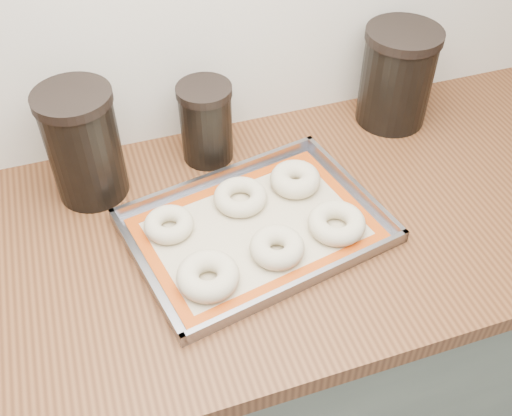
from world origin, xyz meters
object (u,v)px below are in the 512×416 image
object	(u,v)px
canister_mid	(206,123)
canister_right	(397,76)
bagel_back_right	(295,179)
bagel_front_mid	(277,247)
baking_tray	(256,228)
bagel_front_left	(208,276)
bagel_back_left	(169,224)
bagel_front_right	(337,223)
canister_left	(84,145)
bagel_back_mid	(240,197)

from	to	relation	value
canister_mid	canister_right	distance (m)	0.43
bagel_back_right	bagel_front_mid	bearing A→B (deg)	-121.26
baking_tray	bagel_front_left	bearing A→B (deg)	-140.98
bagel_back_right	bagel_back_left	bearing A→B (deg)	-171.70
bagel_front_left	bagel_front_right	world-z (taller)	bagel_front_left
bagel_front_right	canister_left	xyz separation A→B (m)	(-0.42, 0.26, 0.09)
canister_mid	canister_left	bearing A→B (deg)	-172.52
canister_left	bagel_front_mid	bearing A→B (deg)	-44.39
baking_tray	bagel_front_right	world-z (taller)	bagel_front_right
bagel_front_mid	canister_mid	size ratio (longest dim) A/B	0.57
bagel_front_mid	bagel_back_left	bearing A→B (deg)	144.97
bagel_back_left	bagel_back_mid	distance (m)	0.15
bagel_back_mid	canister_mid	size ratio (longest dim) A/B	0.60
canister_left	canister_right	xyz separation A→B (m)	(0.68, 0.03, -0.01)
bagel_front_right	bagel_back_mid	size ratio (longest dim) A/B	1.04
bagel_front_right	canister_right	size ratio (longest dim) A/B	0.49
baking_tray	bagel_front_right	bearing A→B (deg)	-19.38
bagel_back_right	canister_left	world-z (taller)	canister_left
bagel_front_right	bagel_front_mid	bearing A→B (deg)	-170.17
bagel_front_right	bagel_back_left	xyz separation A→B (m)	(-0.30, 0.10, -0.00)
bagel_back_left	bagel_back_right	bearing A→B (deg)	8.30
bagel_back_left	canister_mid	bearing A→B (deg)	56.61
baking_tray	bagel_back_mid	size ratio (longest dim) A/B	4.93
bagel_front_right	canister_right	distance (m)	0.41
baking_tray	canister_mid	distance (m)	0.26
bagel_front_mid	bagel_back_mid	size ratio (longest dim) A/B	0.95
bagel_front_mid	baking_tray	bearing A→B (deg)	102.45
canister_left	bagel_back_right	bearing A→B (deg)	-17.85
canister_mid	bagel_front_left	bearing A→B (deg)	-105.25
canister_left	canister_right	world-z (taller)	canister_left
bagel_front_left	bagel_back_mid	xyz separation A→B (m)	(0.11, 0.17, -0.00)
bagel_back_mid	bagel_back_right	xyz separation A→B (m)	(0.12, 0.01, 0.00)
bagel_back_mid	bagel_back_right	world-z (taller)	bagel_back_right
bagel_back_left	canister_right	bearing A→B (deg)	19.02
bagel_back_right	canister_right	xyz separation A→B (m)	(0.30, 0.16, 0.09)
bagel_front_left	canister_left	bearing A→B (deg)	116.63
bagel_back_right	canister_mid	world-z (taller)	canister_mid
bagel_back_left	bagel_back_mid	bearing A→B (deg)	10.82
bagel_back_left	canister_left	size ratio (longest dim) A/B	0.40
bagel_front_left	canister_right	world-z (taller)	canister_right
canister_mid	bagel_front_mid	bearing A→B (deg)	-82.41
bagel_front_left	canister_left	world-z (taller)	canister_left
bagel_back_mid	baking_tray	bearing A→B (deg)	-85.11
baking_tray	canister_right	xyz separation A→B (m)	(0.41, 0.24, 0.10)
bagel_back_mid	canister_right	bearing A→B (deg)	21.80
bagel_back_right	canister_right	size ratio (longest dim) A/B	0.46
bagel_front_left	bagel_front_right	xyz separation A→B (m)	(0.26, 0.05, -0.00)
bagel_front_mid	canister_left	xyz separation A→B (m)	(-0.29, 0.28, 0.09)
bagel_front_right	bagel_back_left	size ratio (longest dim) A/B	1.16
bagel_front_left	bagel_back_left	distance (m)	0.15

